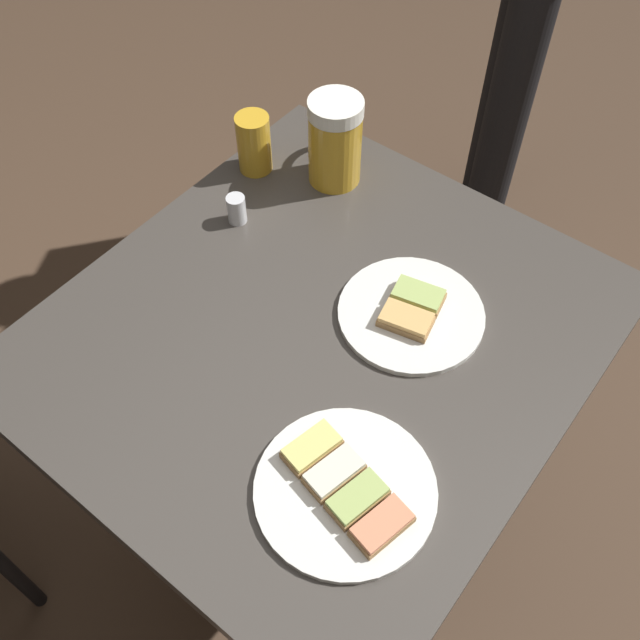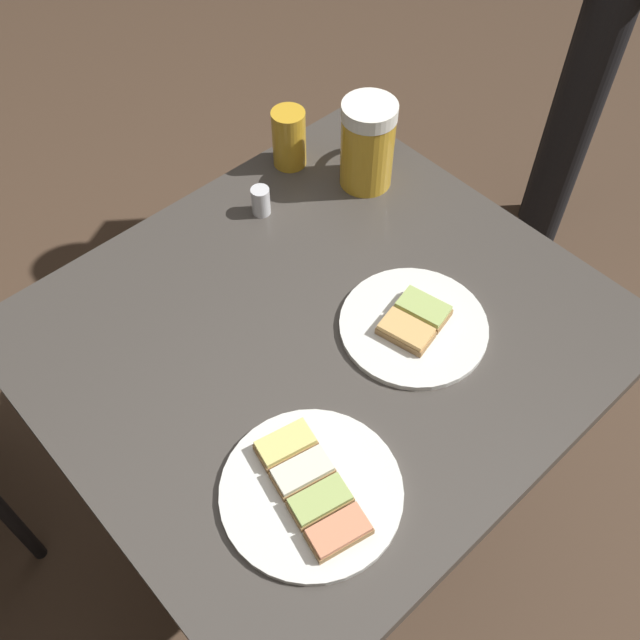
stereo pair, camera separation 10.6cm
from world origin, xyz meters
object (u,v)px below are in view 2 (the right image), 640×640
Objects in this scene: beer_mug at (368,143)px; salt_shaker at (261,201)px; plate_near at (311,490)px; beer_glass_small at (289,138)px; plate_far at (414,325)px.

salt_shaker is at bearing -17.88° from beer_mug.
plate_near is at bearing 38.69° from beer_mug.
salt_shaker is at bearing 28.19° from beer_glass_small.
beer_glass_small is at bearing -105.03° from plate_far.
plate_near is 0.60m from beer_mug.
salt_shaker is (0.12, 0.06, -0.03)m from beer_glass_small.
plate_near is 4.62× the size of salt_shaker.
plate_far is 0.34m from salt_shaker.
plate_far is 4.37× the size of salt_shaker.
beer_glass_small is at bearing -128.51° from plate_near.
salt_shaker reaches higher than plate_near.
plate_far is 0.43m from beer_glass_small.
beer_mug is at bearing -122.42° from plate_far.
beer_mug reaches higher than plate_near.
salt_shaker is at bearing -88.30° from plate_far.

